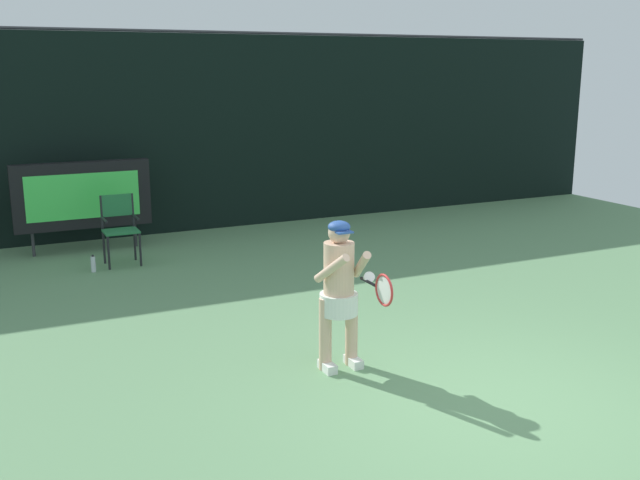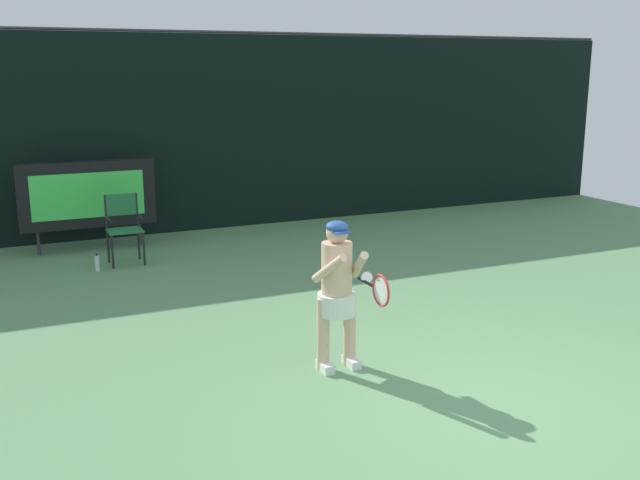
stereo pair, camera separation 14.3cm
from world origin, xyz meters
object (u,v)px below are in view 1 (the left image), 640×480
object	(u,v)px
water_bottle	(93,264)
tennis_racket	(383,290)
scoreboard	(82,195)
tennis_player	(339,288)
umpire_chair	(120,225)

from	to	relation	value
water_bottle	tennis_racket	xyz separation A→B (m)	(1.85, -5.41, 0.86)
water_bottle	scoreboard	bearing A→B (deg)	85.93
water_bottle	tennis_player	size ratio (longest dim) A/B	0.17
umpire_chair	water_bottle	size ratio (longest dim) A/B	4.08
water_bottle	tennis_player	distance (m)	5.15
umpire_chair	tennis_player	xyz separation A→B (m)	(1.22, -5.11, 0.23)
water_bottle	tennis_racket	size ratio (longest dim) A/B	0.44
scoreboard	tennis_racket	distance (m)	7.02
scoreboard	tennis_player	world-z (taller)	tennis_player
tennis_player	tennis_racket	xyz separation A→B (m)	(0.15, -0.61, 0.13)
tennis_racket	water_bottle	bearing A→B (deg)	119.89
scoreboard	umpire_chair	world-z (taller)	scoreboard
umpire_chair	tennis_player	bearing A→B (deg)	-76.57
umpire_chair	tennis_racket	size ratio (longest dim) A/B	1.79
water_bottle	tennis_player	world-z (taller)	tennis_player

